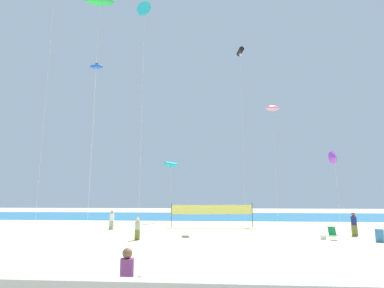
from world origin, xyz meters
The scene contains 17 objects.
ground_plane centered at (0.00, 0.00, 0.00)m, with size 120.00×120.00×0.00m, color beige.
ocean_band centered at (0.00, 30.29, 0.00)m, with size 120.00×20.00×0.01m, color #1E6B99.
mother_figure centered at (-2.13, -9.74, 0.87)m, with size 0.37×0.37×1.64m.
beachgoer_white_shirt centered at (-9.36, 10.20, 0.94)m, with size 0.40×0.40×1.75m.
beachgoer_navy_shirt centered at (11.08, 7.01, 0.95)m, with size 0.41×0.41×1.78m.
beachgoer_sage_shirt centered at (-5.21, 3.51, 0.83)m, with size 0.35×0.35×1.55m.
folding_beach_chair centered at (8.59, 4.72, 0.47)m, with size 0.52×0.65×0.89m.
trash_barrel centered at (11.34, 3.87, 0.42)m, with size 0.54×0.54×0.84m, color teal.
volleyball_net centered at (-0.02, 12.54, 1.64)m, with size 8.06×1.21×2.40m.
beach_handbag centered at (7.96, 4.88, 0.15)m, with size 0.38×0.19×0.30m, color white.
kite_green_inflatable centered at (-9.51, 5.00, 19.82)m, with size 2.69×1.74×20.51m.
kite_violet_delta centered at (11.17, 9.99, 6.51)m, with size 1.24×1.01×7.12m.
kite_cyan_tube centered at (-5.18, 19.31, 6.97)m, with size 1.52×2.25×7.24m.
kite_black_tube centered at (3.47, 15.50, 19.80)m, with size 0.81×1.45×20.17m.
kite_cyan_delta centered at (-5.18, 3.67, 17.84)m, with size 1.30×0.63×18.50m.
kite_blue_inflatable centered at (-11.39, 9.56, 15.76)m, with size 1.37×1.03×16.17m.
kite_pink_inflatable centered at (7.46, 18.30, 13.66)m, with size 1.99×1.10×14.18m.
Camera 1 is at (0.29, -18.28, 3.03)m, focal length 28.45 mm.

